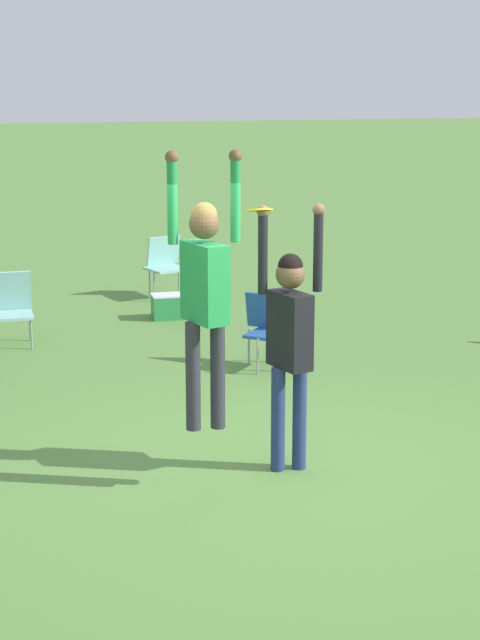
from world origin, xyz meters
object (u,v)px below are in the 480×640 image
object	(u,v)px
camping_chair_3	(165,262)
cooler_box	(169,306)
frisbee	(259,210)
camping_chair_1	(269,325)
camping_chair_4	(12,304)
person_defending	(290,330)
person_jumping	(205,283)

from	to	relation	value
camping_chair_3	cooler_box	xyz separation A→B (m)	(-0.20, -1.44, -0.36)
frisbee	camping_chair_3	xyz separation A→B (m)	(0.40, 7.23, -1.71)
camping_chair_1	camping_chair_4	bearing A→B (deg)	8.04
frisbee	camping_chair_1	size ratio (longest dim) A/B	0.27
person_defending	camping_chair_3	xyz separation A→B (m)	(0.14, 7.27, -0.70)
frisbee	camping_chair_4	world-z (taller)	frisbee
camping_chair_3	camping_chair_1	bearing A→B (deg)	77.08
camping_chair_1	person_defending	bearing A→B (deg)	117.44
person_jumping	frisbee	size ratio (longest dim) A/B	10.08
frisbee	cooler_box	bearing A→B (deg)	87.99
frisbee	cooler_box	distance (m)	6.16
person_defending	frisbee	distance (m)	1.04
camping_chair_4	cooler_box	xyz separation A→B (m)	(2.12, 0.92, -0.33)
camping_chair_4	camping_chair_1	bearing A→B (deg)	147.77
person_jumping	frisbee	world-z (taller)	person_jumping
camping_chair_1	cooler_box	xyz separation A→B (m)	(-0.72, 2.65, -0.32)
person_defending	camping_chair_1	size ratio (longest dim) A/B	2.74
frisbee	camping_chair_3	distance (m)	7.44
person_jumping	camping_chair_3	size ratio (longest dim) A/B	2.49
camping_chair_3	camping_chair_4	world-z (taller)	camping_chair_4
person_jumping	camping_chair_3	bearing A→B (deg)	-25.37
person_defending	camping_chair_3	world-z (taller)	person_defending
person_jumping	camping_chair_1	size ratio (longest dim) A/B	2.68
camping_chair_4	cooler_box	world-z (taller)	camping_chair_4
cooler_box	person_defending	bearing A→B (deg)	-89.48
camping_chair_3	person_defending	bearing A→B (deg)	68.67
camping_chair_4	frisbee	bearing A→B (deg)	110.50
camping_chair_4	person_jumping	bearing A→B (deg)	104.19
person_jumping	camping_chair_4	bearing A→B (deg)	-3.22
cooler_box	person_jumping	bearing A→B (deg)	-96.73
person_jumping	cooler_box	size ratio (longest dim) A/B	4.88
frisbee	camping_chair_1	world-z (taller)	frisbee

